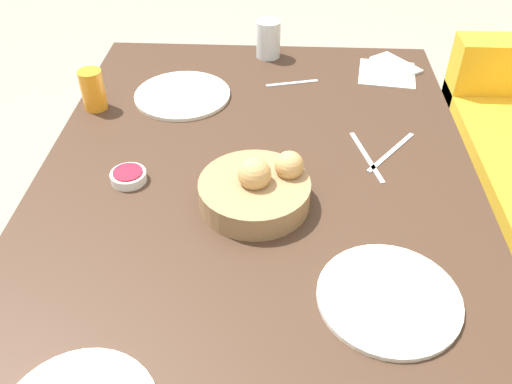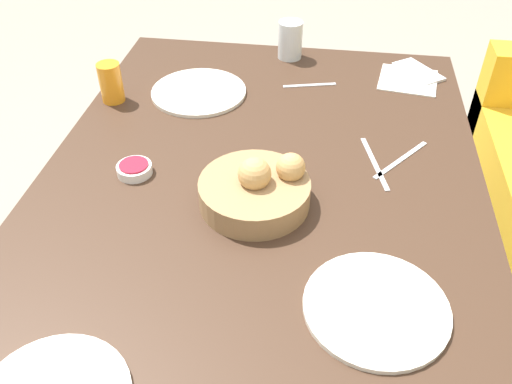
{
  "view_description": "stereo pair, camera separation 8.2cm",
  "coord_description": "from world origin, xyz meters",
  "px_view_note": "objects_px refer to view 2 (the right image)",
  "views": [
    {
      "loc": [
        0.84,
        0.05,
        1.49
      ],
      "look_at": [
        -0.02,
        0.0,
        0.78
      ],
      "focal_mm": 38.0,
      "sensor_mm": 36.0,
      "label": 1
    },
    {
      "loc": [
        0.83,
        0.13,
        1.49
      ],
      "look_at": [
        -0.02,
        0.0,
        0.78
      ],
      "focal_mm": 38.0,
      "sensor_mm": 36.0,
      "label": 2
    }
  ],
  "objects_px": {
    "plate_near_left": "(199,92)",
    "plate_far_center": "(376,308)",
    "juice_glass": "(111,83)",
    "cell_phone": "(418,72)",
    "spoon_coffee": "(310,85)",
    "water_tumbler": "(290,40)",
    "knife_silver": "(401,160)",
    "bread_basket": "(258,190)",
    "jam_bowl_berry": "(134,169)",
    "napkin": "(408,80)",
    "fork_silver": "(374,163)"
  },
  "relations": [
    {
      "from": "bread_basket",
      "to": "jam_bowl_berry",
      "type": "distance_m",
      "value": 0.29
    },
    {
      "from": "plate_far_center",
      "to": "juice_glass",
      "type": "bearing_deg",
      "value": -131.57
    },
    {
      "from": "juice_glass",
      "to": "knife_silver",
      "type": "height_order",
      "value": "juice_glass"
    },
    {
      "from": "plate_near_left",
      "to": "plate_far_center",
      "type": "xyz_separation_m",
      "value": [
        0.67,
        0.46,
        0.0
      ]
    },
    {
      "from": "bread_basket",
      "to": "plate_far_center",
      "type": "relative_size",
      "value": 0.92
    },
    {
      "from": "fork_silver",
      "to": "juice_glass",
      "type": "bearing_deg",
      "value": -105.12
    },
    {
      "from": "bread_basket",
      "to": "knife_silver",
      "type": "distance_m",
      "value": 0.36
    },
    {
      "from": "plate_far_center",
      "to": "spoon_coffee",
      "type": "relative_size",
      "value": 1.69
    },
    {
      "from": "spoon_coffee",
      "to": "cell_phone",
      "type": "relative_size",
      "value": 0.9
    },
    {
      "from": "plate_near_left",
      "to": "spoon_coffee",
      "type": "distance_m",
      "value": 0.31
    },
    {
      "from": "plate_near_left",
      "to": "knife_silver",
      "type": "xyz_separation_m",
      "value": [
        0.23,
        0.53,
        -0.0
      ]
    },
    {
      "from": "fork_silver",
      "to": "cell_phone",
      "type": "bearing_deg",
      "value": 163.84
    },
    {
      "from": "juice_glass",
      "to": "water_tumbler",
      "type": "xyz_separation_m",
      "value": [
        -0.33,
        0.44,
        0.0
      ]
    },
    {
      "from": "plate_near_left",
      "to": "knife_silver",
      "type": "height_order",
      "value": "plate_near_left"
    },
    {
      "from": "jam_bowl_berry",
      "to": "cell_phone",
      "type": "distance_m",
      "value": 0.88
    },
    {
      "from": "plate_near_left",
      "to": "spoon_coffee",
      "type": "relative_size",
      "value": 1.75
    },
    {
      "from": "juice_glass",
      "to": "spoon_coffee",
      "type": "height_order",
      "value": "juice_glass"
    },
    {
      "from": "juice_glass",
      "to": "napkin",
      "type": "relative_size",
      "value": 0.59
    },
    {
      "from": "fork_silver",
      "to": "spoon_coffee",
      "type": "bearing_deg",
      "value": -153.24
    },
    {
      "from": "bread_basket",
      "to": "water_tumbler",
      "type": "distance_m",
      "value": 0.68
    },
    {
      "from": "water_tumbler",
      "to": "knife_silver",
      "type": "distance_m",
      "value": 0.58
    },
    {
      "from": "plate_far_center",
      "to": "cell_phone",
      "type": "xyz_separation_m",
      "value": [
        -0.88,
        0.14,
        -0.0
      ]
    },
    {
      "from": "bread_basket",
      "to": "cell_phone",
      "type": "bearing_deg",
      "value": 149.3
    },
    {
      "from": "knife_silver",
      "to": "plate_near_left",
      "type": "bearing_deg",
      "value": -113.65
    },
    {
      "from": "juice_glass",
      "to": "cell_phone",
      "type": "distance_m",
      "value": 0.87
    },
    {
      "from": "knife_silver",
      "to": "napkin",
      "type": "height_order",
      "value": "napkin"
    },
    {
      "from": "knife_silver",
      "to": "napkin",
      "type": "distance_m",
      "value": 0.39
    },
    {
      "from": "fork_silver",
      "to": "napkin",
      "type": "height_order",
      "value": "napkin"
    },
    {
      "from": "water_tumbler",
      "to": "cell_phone",
      "type": "height_order",
      "value": "water_tumbler"
    },
    {
      "from": "knife_silver",
      "to": "spoon_coffee",
      "type": "bearing_deg",
      "value": -143.97
    },
    {
      "from": "juice_glass",
      "to": "knife_silver",
      "type": "distance_m",
      "value": 0.77
    },
    {
      "from": "napkin",
      "to": "juice_glass",
      "type": "bearing_deg",
      "value": -73.99
    },
    {
      "from": "spoon_coffee",
      "to": "cell_phone",
      "type": "xyz_separation_m",
      "value": [
        -0.12,
        0.31,
        0.0
      ]
    },
    {
      "from": "plate_near_left",
      "to": "juice_glass",
      "type": "relative_size",
      "value": 2.44
    },
    {
      "from": "fork_silver",
      "to": "cell_phone",
      "type": "height_order",
      "value": "cell_phone"
    },
    {
      "from": "water_tumbler",
      "to": "jam_bowl_berry",
      "type": "distance_m",
      "value": 0.69
    },
    {
      "from": "plate_far_center",
      "to": "fork_silver",
      "type": "height_order",
      "value": "plate_far_center"
    },
    {
      "from": "bread_basket",
      "to": "water_tumbler",
      "type": "height_order",
      "value": "water_tumbler"
    },
    {
      "from": "jam_bowl_berry",
      "to": "napkin",
      "type": "relative_size",
      "value": 0.44
    },
    {
      "from": "plate_far_center",
      "to": "spoon_coffee",
      "type": "bearing_deg",
      "value": -167.66
    },
    {
      "from": "spoon_coffee",
      "to": "juice_glass",
      "type": "bearing_deg",
      "value": -73.06
    },
    {
      "from": "water_tumbler",
      "to": "plate_far_center",
      "type": "bearing_deg",
      "value": 14.46
    },
    {
      "from": "knife_silver",
      "to": "water_tumbler",
      "type": "bearing_deg",
      "value": -147.95
    },
    {
      "from": "fork_silver",
      "to": "knife_silver",
      "type": "height_order",
      "value": "same"
    },
    {
      "from": "bread_basket",
      "to": "water_tumbler",
      "type": "bearing_deg",
      "value": -179.83
    },
    {
      "from": "jam_bowl_berry",
      "to": "fork_silver",
      "type": "height_order",
      "value": "jam_bowl_berry"
    },
    {
      "from": "plate_far_center",
      "to": "cell_phone",
      "type": "height_order",
      "value": "plate_far_center"
    },
    {
      "from": "plate_near_left",
      "to": "water_tumbler",
      "type": "height_order",
      "value": "water_tumbler"
    },
    {
      "from": "water_tumbler",
      "to": "fork_silver",
      "type": "xyz_separation_m",
      "value": [
        0.51,
        0.25,
        -0.05
      ]
    },
    {
      "from": "spoon_coffee",
      "to": "napkin",
      "type": "xyz_separation_m",
      "value": [
        -0.07,
        0.27,
        0.0
      ]
    }
  ]
}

